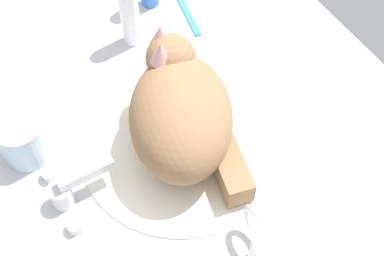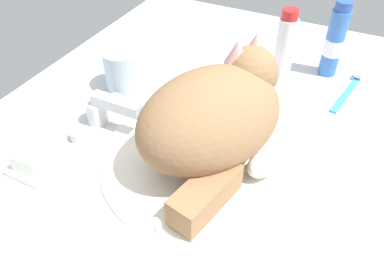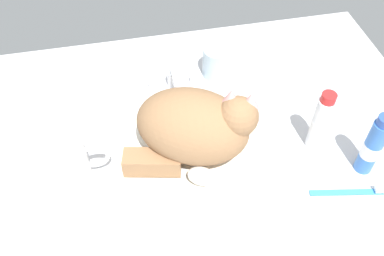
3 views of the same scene
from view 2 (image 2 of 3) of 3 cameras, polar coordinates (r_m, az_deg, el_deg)
ground_plane at (r=61.56cm, az=2.39°, el=-5.52°), size 110.00×82.50×3.00cm
sink_basin at (r=60.21cm, az=2.44°, el=-4.27°), size 33.62×33.62×0.79cm
faucet at (r=66.84cm, az=-13.02°, el=2.47°), size 13.11×10.70×6.12cm
cat at (r=55.31cm, az=3.44°, el=1.73°), size 28.86×24.83×16.37cm
rinse_cup at (r=74.77cm, az=-10.06°, el=8.51°), size 7.27×7.27×7.84cm
soap_dish at (r=63.71cm, az=-21.31°, el=-4.42°), size 9.00×6.40×1.20cm
soap_bar at (r=62.44cm, az=-21.73°, el=-3.15°), size 7.83×4.68×2.68cm
toothpaste_bottle at (r=75.45cm, az=13.43°, el=11.07°), size 3.55×3.55×15.04cm
mouthwash_bottle at (r=81.17cm, az=20.27°, el=11.87°), size 3.63×3.63×15.17cm
toothbrush at (r=80.04cm, az=22.20°, el=5.33°), size 14.82×3.98×1.60cm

